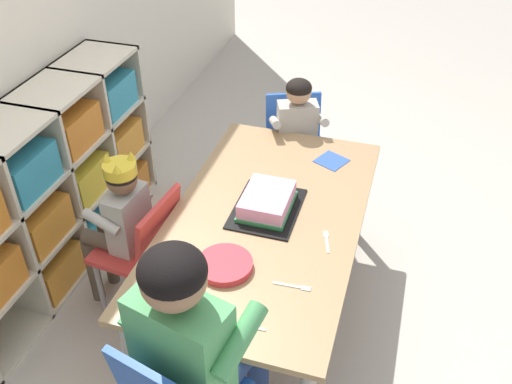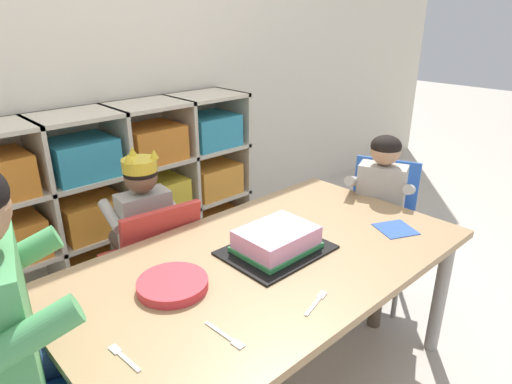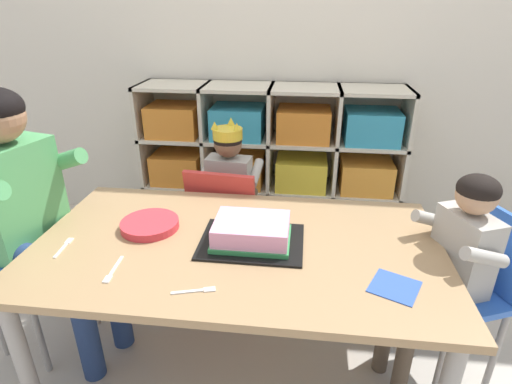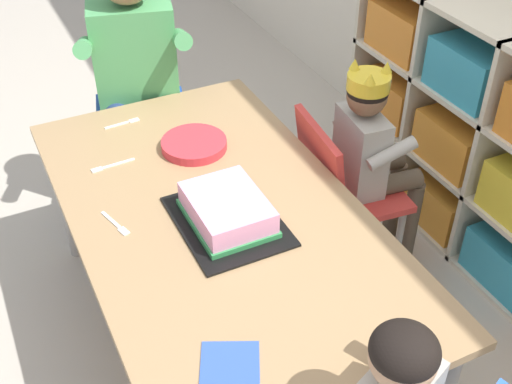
# 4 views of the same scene
# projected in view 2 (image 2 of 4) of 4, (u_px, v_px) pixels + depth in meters

# --- Properties ---
(ground) EXTENTS (16.00, 16.00, 0.00)m
(ground) POSITION_uv_depth(u_px,v_px,m) (267.00, 383.00, 1.75)
(ground) COLOR #BCB2A3
(classroom_back_wall) EXTENTS (6.68, 0.10, 2.70)m
(classroom_back_wall) POSITION_uv_depth(u_px,v_px,m) (76.00, 11.00, 2.13)
(classroom_back_wall) COLOR beige
(classroom_back_wall) RESTS_ON ground
(storage_cubby_shelf) EXTENTS (1.54, 0.32, 0.91)m
(storage_cubby_shelf) POSITION_uv_depth(u_px,v_px,m) (128.00, 196.00, 2.36)
(storage_cubby_shelf) COLOR beige
(storage_cubby_shelf) RESTS_ON ground
(activity_table) EXTENTS (1.44, 0.80, 0.57)m
(activity_table) POSITION_uv_depth(u_px,v_px,m) (268.00, 272.00, 1.55)
(activity_table) COLOR #A37F56
(activity_table) RESTS_ON ground
(classroom_chair_blue) EXTENTS (0.39, 0.36, 0.65)m
(classroom_chair_blue) POSITION_uv_depth(u_px,v_px,m) (155.00, 258.00, 1.86)
(classroom_chair_blue) COLOR red
(classroom_chair_blue) RESTS_ON ground
(child_with_crown) EXTENTS (0.31, 0.31, 0.85)m
(child_with_crown) POSITION_uv_depth(u_px,v_px,m) (141.00, 220.00, 1.89)
(child_with_crown) COLOR #B2ADA3
(child_with_crown) RESTS_ON ground
(adult_helper_seated) EXTENTS (0.47, 0.45, 1.09)m
(adult_helper_seated) POSITION_uv_depth(u_px,v_px,m) (25.00, 329.00, 1.01)
(adult_helper_seated) COLOR #4C9E5B
(adult_helper_seated) RESTS_ON ground
(classroom_chair_guest_side) EXTENTS (0.41, 0.42, 0.69)m
(classroom_chair_guest_side) POSITION_uv_depth(u_px,v_px,m) (379.00, 217.00, 2.16)
(classroom_chair_guest_side) COLOR blue
(classroom_chair_guest_side) RESTS_ON ground
(guest_at_table_side) EXTENTS (0.34, 0.34, 0.84)m
(guest_at_table_side) POSITION_uv_depth(u_px,v_px,m) (378.00, 203.00, 2.03)
(guest_at_table_side) COLOR #B2ADA3
(guest_at_table_side) RESTS_ON ground
(birthday_cake_on_tray) EXTENTS (0.36, 0.28, 0.09)m
(birthday_cake_on_tray) POSITION_uv_depth(u_px,v_px,m) (276.00, 242.00, 1.56)
(birthday_cake_on_tray) COLOR black
(birthday_cake_on_tray) RESTS_ON activity_table
(paper_plate_stack) EXTENTS (0.22, 0.22, 0.03)m
(paper_plate_stack) POSITION_uv_depth(u_px,v_px,m) (173.00, 284.00, 1.35)
(paper_plate_stack) COLOR #DB333D
(paper_plate_stack) RESTS_ON activity_table
(paper_napkin_square) EXTENTS (0.18, 0.18, 0.00)m
(paper_napkin_square) POSITION_uv_depth(u_px,v_px,m) (396.00, 229.00, 1.72)
(paper_napkin_square) COLOR #3356B7
(paper_napkin_square) RESTS_ON activity_table
(fork_near_child_seat) EXTENTS (0.02, 0.14, 0.00)m
(fork_near_child_seat) POSITION_uv_depth(u_px,v_px,m) (226.00, 336.00, 1.16)
(fork_near_child_seat) COLOR white
(fork_near_child_seat) RESTS_ON activity_table
(fork_near_cake_tray) EXTENTS (0.02, 0.13, 0.00)m
(fork_near_cake_tray) POSITION_uv_depth(u_px,v_px,m) (123.00, 356.00, 1.09)
(fork_near_cake_tray) COLOR white
(fork_near_cake_tray) RESTS_ON activity_table
(fork_scattered_mid_table) EXTENTS (0.13, 0.05, 0.00)m
(fork_scattered_mid_table) POSITION_uv_depth(u_px,v_px,m) (317.00, 302.00, 1.29)
(fork_scattered_mid_table) COLOR white
(fork_scattered_mid_table) RESTS_ON activity_table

